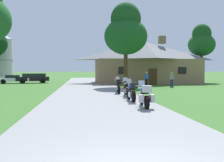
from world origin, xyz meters
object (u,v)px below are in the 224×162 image
(tree_right_of_lodge, at_px, (202,42))
(tree_by_lodge_front, at_px, (126,31))
(parked_white_sedan_far_left, at_px, (13,79))
(metal_silo_distant, at_px, (1,57))
(motorcycle_blue_second_in_row, at_px, (132,92))
(parked_black_suv_far_left, at_px, (33,78))
(motorcycle_blue_nearest_to_camera, at_px, (145,97))
(bystander_blue_shirt_near_lodge, at_px, (146,78))
(motorcycle_yellow_farthest_in_row, at_px, (118,86))
(motorcycle_yellow_third_in_row, at_px, (127,88))
(bystander_gray_shirt_beside_signpost, at_px, (172,79))

(tree_right_of_lodge, relative_size, tree_by_lodge_front, 0.95)
(tree_right_of_lodge, height_order, parked_white_sedan_far_left, tree_right_of_lodge)
(metal_silo_distant, bearing_deg, tree_by_lodge_front, -43.56)
(motorcycle_blue_second_in_row, bearing_deg, parked_black_suv_far_left, 112.57)
(motorcycle_blue_nearest_to_camera, xyz_separation_m, parked_black_suv_far_left, (-10.17, 26.52, 0.17))
(motorcycle_blue_second_in_row, xyz_separation_m, bystander_blue_shirt_near_lodge, (4.51, 14.52, 0.31))
(parked_white_sedan_far_left, bearing_deg, motorcycle_yellow_farthest_in_row, -155.51)
(motorcycle_blue_second_in_row, bearing_deg, metal_silo_distant, 117.56)
(motorcycle_yellow_farthest_in_row, relative_size, parked_black_suv_far_left, 0.42)
(metal_silo_distant, bearing_deg, parked_black_suv_far_left, -48.93)
(tree_right_of_lodge, bearing_deg, parked_white_sedan_far_left, 179.87)
(motorcycle_blue_nearest_to_camera, distance_m, tree_by_lodge_front, 17.44)
(motorcycle_blue_nearest_to_camera, relative_size, motorcycle_blue_second_in_row, 1.00)
(motorcycle_blue_nearest_to_camera, height_order, tree_by_lodge_front, tree_by_lodge_front)
(motorcycle_yellow_third_in_row, xyz_separation_m, tree_right_of_lodge, (15.03, 20.30, 5.58))
(metal_silo_distant, relative_size, parked_white_sedan_far_left, 1.80)
(motorcycle_yellow_third_in_row, height_order, bystander_gray_shirt_beside_signpost, bystander_gray_shirt_beside_signpost)
(tree_by_lodge_front, bearing_deg, motorcycle_blue_nearest_to_camera, -96.19)
(tree_by_lodge_front, height_order, metal_silo_distant, tree_by_lodge_front)
(motorcycle_blue_second_in_row, xyz_separation_m, tree_by_lodge_front, (1.91, 13.62, 5.58))
(motorcycle_blue_nearest_to_camera, relative_size, bystander_gray_shirt_beside_signpost, 1.24)
(bystander_gray_shirt_beside_signpost, distance_m, metal_silo_distant, 29.93)
(motorcycle_yellow_third_in_row, height_order, parked_white_sedan_far_left, motorcycle_yellow_third_in_row)
(motorcycle_yellow_third_in_row, distance_m, parked_black_suv_far_left, 23.29)
(motorcycle_yellow_third_in_row, relative_size, tree_right_of_lodge, 0.23)
(motorcycle_blue_nearest_to_camera, bearing_deg, tree_by_lodge_front, 87.01)
(motorcycle_yellow_farthest_in_row, xyz_separation_m, parked_black_suv_far_left, (-10.01, 18.20, 0.16))
(motorcycle_blue_second_in_row, height_order, bystander_gray_shirt_beside_signpost, bystander_gray_shirt_beside_signpost)
(motorcycle_blue_second_in_row, bearing_deg, motorcycle_yellow_farthest_in_row, 89.97)
(bystander_blue_shirt_near_lodge, distance_m, parked_white_sedan_far_left, 19.17)
(motorcycle_yellow_farthest_in_row, relative_size, parked_white_sedan_far_left, 0.47)
(bystander_blue_shirt_near_lodge, bearing_deg, parked_black_suv_far_left, 123.85)
(motorcycle_blue_nearest_to_camera, bearing_deg, bystander_gray_shirt_beside_signpost, 69.55)
(motorcycle_blue_second_in_row, bearing_deg, bystander_gray_shirt_beside_signpost, 61.08)
(bystander_gray_shirt_beside_signpost, relative_size, parked_white_sedan_far_left, 0.38)
(motorcycle_blue_second_in_row, relative_size, parked_white_sedan_far_left, 0.47)
(motorcycle_blue_second_in_row, height_order, parked_white_sedan_far_left, motorcycle_blue_second_in_row)
(motorcycle_yellow_third_in_row, relative_size, parked_black_suv_far_left, 0.42)
(motorcycle_blue_nearest_to_camera, distance_m, parked_black_suv_far_left, 28.40)
(tree_by_lodge_front, bearing_deg, motorcycle_yellow_farthest_in_row, -103.49)
(motorcycle_yellow_third_in_row, xyz_separation_m, motorcycle_yellow_farthest_in_row, (-0.21, 2.73, 0.00))
(metal_silo_distant, xyz_separation_m, parked_black_suv_far_left, (6.46, -7.42, -3.25))
(parked_black_suv_far_left, bearing_deg, motorcycle_blue_second_in_row, -172.96)
(motorcycle_yellow_farthest_in_row, bearing_deg, tree_by_lodge_front, 79.67)
(motorcycle_blue_nearest_to_camera, distance_m, bystander_gray_shirt_beside_signpost, 17.06)
(tree_right_of_lodge, xyz_separation_m, parked_white_sedan_far_left, (-27.82, 0.06, -5.56))
(motorcycle_blue_nearest_to_camera, bearing_deg, metal_silo_distant, 119.32)
(motorcycle_yellow_farthest_in_row, xyz_separation_m, tree_right_of_lodge, (15.25, 17.57, 5.58))
(metal_silo_distant, distance_m, parked_white_sedan_far_left, 9.51)
(motorcycle_blue_second_in_row, relative_size, tree_by_lodge_front, 0.22)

